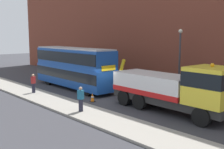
{
  "coord_description": "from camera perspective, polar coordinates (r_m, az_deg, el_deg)",
  "views": [
    {
      "loc": [
        16.73,
        -15.15,
        5.34
      ],
      "look_at": [
        -0.53,
        0.37,
        2.0
      ],
      "focal_mm": 44.37,
      "sensor_mm": 36.0,
      "label": 1
    }
  ],
  "objects": [
    {
      "name": "near_kerb",
      "position": [
        20.68,
        -8.52,
        -6.66
      ],
      "size": [
        60.0,
        2.8,
        0.15
      ],
      "primitive_type": "cube",
      "color": "gray",
      "rests_on": "ground_plane"
    },
    {
      "name": "recovery_tow_truck",
      "position": [
        19.3,
        12.68,
        -2.7
      ],
      "size": [
        10.17,
        2.85,
        3.67
      ],
      "rotation": [
        0.0,
        0.0,
        -0.02
      ],
      "color": "#2D2D2D",
      "rests_on": "ground_plane"
    },
    {
      "name": "traffic_cone_near_bus",
      "position": [
        22.35,
        -4.06,
        -4.76
      ],
      "size": [
        0.36,
        0.36,
        0.72
      ],
      "color": "orange",
      "rests_on": "ground_plane"
    },
    {
      "name": "double_decker_bus",
      "position": [
        27.97,
        -7.97,
        1.73
      ],
      "size": [
        11.09,
        2.81,
        4.06
      ],
      "rotation": [
        0.0,
        0.0,
        -0.02
      ],
      "color": "#19479E",
      "rests_on": "ground_plane"
    },
    {
      "name": "street_lamp",
      "position": [
        24.9,
        13.77,
        3.65
      ],
      "size": [
        0.36,
        0.36,
        5.83
      ],
      "color": "#38383D",
      "rests_on": "ground_plane"
    },
    {
      "name": "pedestrian_onlooker",
      "position": [
        25.9,
        -15.89,
        -1.81
      ],
      "size": [
        0.44,
        0.48,
        1.71
      ],
      "rotation": [
        0.0,
        0.0,
        0.61
      ],
      "color": "#232333",
      "rests_on": "near_kerb"
    },
    {
      "name": "ground_plane",
      "position": [
        23.2,
        0.2,
        -5.12
      ],
      "size": [
        120.0,
        120.0,
        0.0
      ],
      "primitive_type": "plane",
      "color": "#38383D"
    },
    {
      "name": "building_facade",
      "position": [
        28.34,
        11.95,
        13.54
      ],
      "size": [
        60.0,
        1.5,
        16.0
      ],
      "color": "brown",
      "rests_on": "ground_plane"
    },
    {
      "name": "pedestrian_bystander",
      "position": [
        19.0,
        -6.46,
        -5.12
      ],
      "size": [
        0.46,
        0.38,
        1.71
      ],
      "rotation": [
        0.0,
        0.0,
        1.9
      ],
      "color": "#232333",
      "rests_on": "near_kerb"
    }
  ]
}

